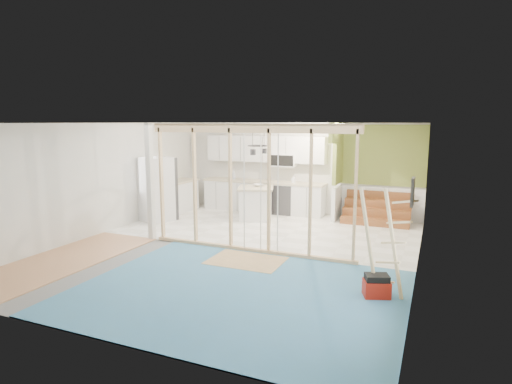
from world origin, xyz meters
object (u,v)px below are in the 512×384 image
at_px(island, 256,204).
at_px(toolbox, 377,287).
at_px(ladder, 384,243).
at_px(fridge, 156,190).

height_order(island, toolbox, island).
xyz_separation_m(toolbox, ladder, (0.07, 0.10, 0.66)).
height_order(fridge, island, fridge).
distance_m(fridge, island, 2.67).
bearing_deg(ladder, island, 155.85).
distance_m(island, toolbox, 5.51).
xyz_separation_m(fridge, toolbox, (6.07, -2.88, -0.68)).
height_order(island, ladder, ladder).
relative_size(fridge, ladder, 1.05).
height_order(fridge, ladder, fridge).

